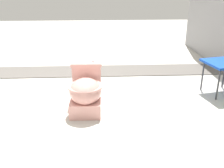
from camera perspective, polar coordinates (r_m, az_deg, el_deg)
name	(u,v)px	position (r m, az deg, el deg)	size (l,w,h in m)	color
ground_plane	(65,103)	(3.28, -10.11, -4.19)	(14.00, 14.00, 0.00)	beige
gravel_strip	(104,71)	(4.36, -1.82, 2.89)	(0.56, 8.00, 0.01)	#605B56
toilet	(86,91)	(3.04, -5.66, -1.53)	(0.64, 0.40, 0.52)	#E09E93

